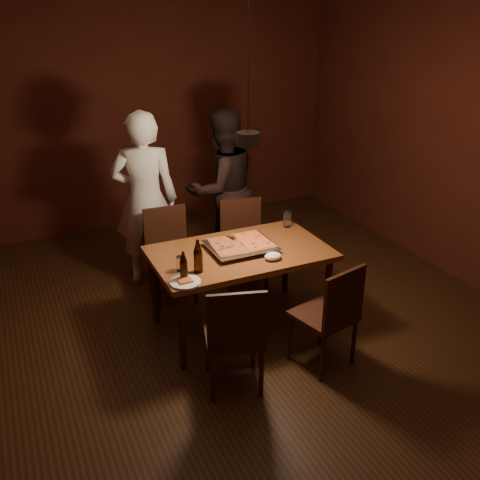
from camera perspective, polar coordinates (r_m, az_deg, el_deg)
name	(u,v)px	position (r m, az deg, el deg)	size (l,w,h in m)	color
room_shell	(248,184)	(4.17, 0.82, 6.04)	(6.00, 6.00, 6.00)	#3D1F10
dining_table	(240,258)	(4.59, 0.00, -1.99)	(1.50, 0.90, 0.75)	brown
chair_far_left	(169,245)	(5.23, -7.63, -0.53)	(0.45, 0.45, 0.49)	#38190F
chair_far_right	(243,236)	(5.39, 0.30, 0.46)	(0.50, 0.50, 0.49)	#38190F
chair_near_left	(235,330)	(3.88, -0.54, -9.55)	(0.52, 0.52, 0.49)	#38190F
chair_near_right	(332,308)	(4.19, 9.82, -7.19)	(0.51, 0.51, 0.49)	#38190F
pizza_tray	(241,247)	(4.57, 0.09, -0.76)	(0.55, 0.45, 0.05)	silver
pizza_meat	(228,246)	(4.51, -1.33, -0.61)	(0.25, 0.40, 0.02)	maroon
pizza_cheese	(253,241)	(4.61, 1.43, -0.07)	(0.26, 0.41, 0.02)	gold
spatula	(239,243)	(4.55, -0.08, -0.32)	(0.09, 0.24, 0.04)	silver
beer_bottle_a	(184,266)	(4.07, -6.04, -2.74)	(0.06, 0.06, 0.23)	black
beer_bottle_b	(198,256)	(4.16, -4.50, -1.73)	(0.07, 0.07, 0.27)	black
water_glass_left	(181,263)	(4.23, -6.32, -2.50)	(0.07, 0.07, 0.12)	silver
water_glass_right	(287,219)	(5.04, 5.06, 2.20)	(0.07, 0.07, 0.15)	silver
plate_slice	(185,282)	(4.06, -5.86, -4.48)	(0.24, 0.24, 0.03)	white
napkin	(273,256)	(4.39, 3.54, -1.74)	(0.15, 0.11, 0.06)	white
diner_white	(145,200)	(5.42, -10.06, 4.24)	(0.65, 0.43, 1.78)	white
diner_dark	(222,189)	(5.77, -1.93, 5.47)	(0.83, 0.65, 1.72)	black
pendant_lamp	(248,138)	(4.07, 0.85, 10.87)	(0.18, 0.18, 1.10)	black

